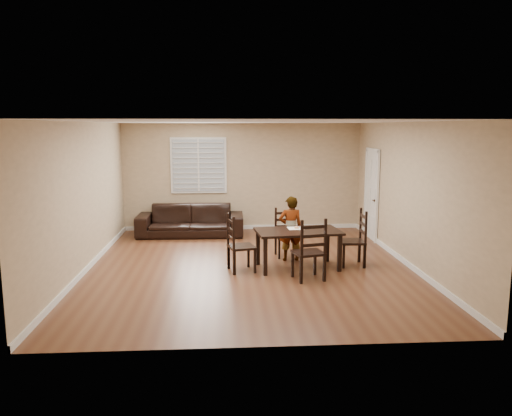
# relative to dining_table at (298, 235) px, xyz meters

# --- Properties ---
(ground) EXTENTS (7.00, 7.00, 0.00)m
(ground) POSITION_rel_dining_table_xyz_m (-0.89, 0.17, -0.63)
(ground) COLOR brown
(ground) RESTS_ON ground
(room) EXTENTS (6.04, 7.04, 2.72)m
(room) POSITION_rel_dining_table_xyz_m (-0.85, 0.34, 1.17)
(room) COLOR tan
(room) RESTS_ON ground
(dining_table) EXTENTS (1.63, 1.04, 0.72)m
(dining_table) POSITION_rel_dining_table_xyz_m (0.00, 0.00, 0.00)
(dining_table) COLOR black
(dining_table) RESTS_ON ground
(chair_near) EXTENTS (0.48, 0.45, 0.98)m
(chair_near) POSITION_rel_dining_table_xyz_m (-0.11, 0.98, -0.19)
(chair_near) COLOR black
(chair_near) RESTS_ON ground
(chair_far) EXTENTS (0.59, 0.56, 1.09)m
(chair_far) POSITION_rel_dining_table_xyz_m (0.11, -0.83, -0.14)
(chair_far) COLOR black
(chair_far) RESTS_ON ground
(chair_left) EXTENTS (0.54, 0.57, 1.06)m
(chair_left) POSITION_rel_dining_table_xyz_m (-1.18, -0.15, -0.15)
(chair_left) COLOR black
(chair_left) RESTS_ON ground
(chair_right) EXTENTS (0.47, 0.50, 1.08)m
(chair_right) POSITION_rel_dining_table_xyz_m (1.18, 0.12, -0.14)
(chair_right) COLOR black
(chair_right) RESTS_ON ground
(child) EXTENTS (0.49, 0.34, 1.28)m
(child) POSITION_rel_dining_table_xyz_m (-0.06, 0.55, 0.01)
(child) COLOR gray
(child) RESTS_ON ground
(napkin) EXTENTS (0.30, 0.30, 0.00)m
(napkin) POSITION_rel_dining_table_xyz_m (-0.02, 0.17, 0.09)
(napkin) COLOR white
(napkin) RESTS_ON dining_table
(donut) EXTENTS (0.09, 0.09, 0.03)m
(donut) POSITION_rel_dining_table_xyz_m (-0.00, 0.17, 0.11)
(donut) COLOR #CD8949
(donut) RESTS_ON napkin
(sofa) EXTENTS (2.55, 1.03, 0.74)m
(sofa) POSITION_rel_dining_table_xyz_m (-2.18, 2.97, -0.26)
(sofa) COLOR black
(sofa) RESTS_ON ground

